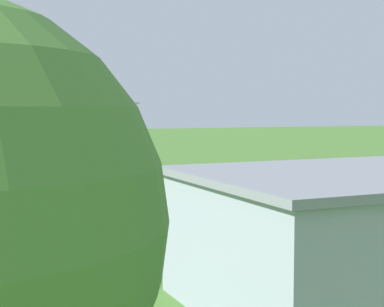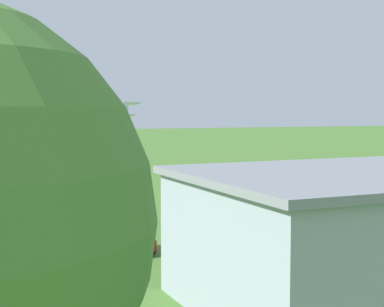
% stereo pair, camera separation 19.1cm
% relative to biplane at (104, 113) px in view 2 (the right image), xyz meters
% --- Properties ---
extents(ground_plane, '(400.00, 400.00, 0.00)m').
position_rel_biplane_xyz_m(ground_plane, '(-9.02, 0.85, -8.74)').
color(ground_plane, '#47752D').
extents(biplane, '(7.57, 7.37, 4.01)m').
position_rel_biplane_xyz_m(biplane, '(0.00, 0.00, 0.00)').
color(biplane, silver).
extents(car_red, '(2.42, 4.18, 1.60)m').
position_rel_biplane_xyz_m(car_red, '(3.02, 21.22, -7.91)').
color(car_red, red).
rests_on(car_red, ground_plane).
extents(car_orange, '(2.68, 4.56, 1.58)m').
position_rel_biplane_xyz_m(car_orange, '(9.64, 21.88, -7.91)').
color(car_orange, orange).
rests_on(car_orange, ground_plane).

